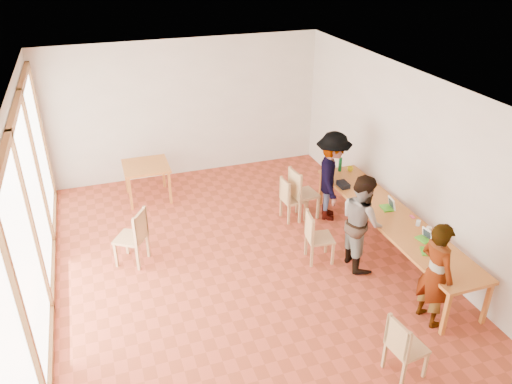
# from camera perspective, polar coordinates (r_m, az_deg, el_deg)

# --- Properties ---
(ground) EXTENTS (8.00, 8.00, 0.00)m
(ground) POSITION_cam_1_polar(r_m,az_deg,el_deg) (8.28, -1.56, -8.93)
(ground) COLOR #AC4129
(ground) RESTS_ON ground
(wall_back) EXTENTS (6.00, 0.10, 3.00)m
(wall_back) POSITION_cam_1_polar(r_m,az_deg,el_deg) (11.08, -8.01, 9.38)
(wall_back) COLOR beige
(wall_back) RESTS_ON ground
(wall_right) EXTENTS (0.10, 8.00, 3.00)m
(wall_right) POSITION_cam_1_polar(r_m,az_deg,el_deg) (8.75, 17.41, 3.25)
(wall_right) COLOR beige
(wall_right) RESTS_ON ground
(window_wall) EXTENTS (0.10, 8.00, 3.00)m
(window_wall) POSITION_cam_1_polar(r_m,az_deg,el_deg) (7.29, -24.52, -3.19)
(window_wall) COLOR white
(window_wall) RESTS_ON ground
(ceiling) EXTENTS (6.00, 8.00, 0.04)m
(ceiling) POSITION_cam_1_polar(r_m,az_deg,el_deg) (6.91, -1.88, 11.58)
(ceiling) COLOR white
(ceiling) RESTS_ON wall_back
(communal_table) EXTENTS (0.80, 4.00, 0.75)m
(communal_table) POSITION_cam_1_polar(r_m,az_deg,el_deg) (8.59, 15.22, -2.90)
(communal_table) COLOR #B66928
(communal_table) RESTS_ON ground
(side_table) EXTENTS (0.90, 0.90, 0.75)m
(side_table) POSITION_cam_1_polar(r_m,az_deg,el_deg) (10.33, -12.46, 2.62)
(side_table) COLOR #B66928
(side_table) RESTS_ON ground
(chair_near) EXTENTS (0.46, 0.46, 0.47)m
(chair_near) POSITION_cam_1_polar(r_m,az_deg,el_deg) (6.52, 16.40, -16.16)
(chair_near) COLOR tan
(chair_near) RESTS_ON ground
(chair_mid) EXTENTS (0.47, 0.47, 0.48)m
(chair_mid) POSITION_cam_1_polar(r_m,az_deg,el_deg) (8.26, 6.73, -4.61)
(chair_mid) COLOR tan
(chair_mid) RESTS_ON ground
(chair_far) EXTENTS (0.42, 0.42, 0.45)m
(chair_far) POSITION_cam_1_polar(r_m,az_deg,el_deg) (9.40, 3.80, -0.36)
(chair_far) COLOR tan
(chair_far) RESTS_ON ground
(chair_empty) EXTENTS (0.52, 0.52, 0.53)m
(chair_empty) POSITION_cam_1_polar(r_m,az_deg,el_deg) (9.45, 5.00, 0.39)
(chair_empty) COLOR tan
(chair_empty) RESTS_ON ground
(chair_spare) EXTENTS (0.63, 0.63, 0.52)m
(chair_spare) POSITION_cam_1_polar(r_m,az_deg,el_deg) (8.35, -13.61, -4.47)
(chair_spare) COLOR tan
(chair_spare) RESTS_ON ground
(person_near) EXTENTS (0.43, 0.61, 1.59)m
(person_near) POSITION_cam_1_polar(r_m,az_deg,el_deg) (7.30, 19.82, -8.80)
(person_near) COLOR gray
(person_near) RESTS_ON ground
(person_mid) EXTENTS (0.67, 0.83, 1.62)m
(person_mid) POSITION_cam_1_polar(r_m,az_deg,el_deg) (8.17, 11.95, -3.30)
(person_mid) COLOR gray
(person_mid) RESTS_ON ground
(person_far) EXTENTS (1.06, 1.29, 1.74)m
(person_far) POSITION_cam_1_polar(r_m,az_deg,el_deg) (9.41, 8.67, 1.77)
(person_far) COLOR gray
(person_far) RESTS_ON ground
(laptop_near) EXTENTS (0.26, 0.27, 0.19)m
(laptop_near) POSITION_cam_1_polar(r_m,az_deg,el_deg) (7.78, 19.22, -6.19)
(laptop_near) COLOR #43A31E
(laptop_near) RESTS_ON communal_table
(laptop_mid) EXTENTS (0.21, 0.24, 0.18)m
(laptop_mid) POSITION_cam_1_polar(r_m,az_deg,el_deg) (8.06, 18.78, -4.86)
(laptop_mid) COLOR #43A31E
(laptop_mid) RESTS_ON communal_table
(laptop_far) EXTENTS (0.23, 0.26, 0.20)m
(laptop_far) POSITION_cam_1_polar(r_m,az_deg,el_deg) (8.75, 14.97, -1.52)
(laptop_far) COLOR #43A31E
(laptop_far) RESTS_ON communal_table
(yellow_mug) EXTENTS (0.14, 0.14, 0.09)m
(yellow_mug) POSITION_cam_1_polar(r_m,az_deg,el_deg) (9.94, 10.72, 2.60)
(yellow_mug) COLOR yellow
(yellow_mug) RESTS_ON communal_table
(green_bottle) EXTENTS (0.07, 0.07, 0.28)m
(green_bottle) POSITION_cam_1_polar(r_m,az_deg,el_deg) (9.88, 9.60, 3.12)
(green_bottle) COLOR #147031
(green_bottle) RESTS_ON communal_table
(clear_glass) EXTENTS (0.07, 0.07, 0.09)m
(clear_glass) POSITION_cam_1_polar(r_m,az_deg,el_deg) (8.39, 18.05, -3.39)
(clear_glass) COLOR silver
(clear_glass) RESTS_ON communal_table
(condiment_cup) EXTENTS (0.08, 0.08, 0.06)m
(condiment_cup) POSITION_cam_1_polar(r_m,az_deg,el_deg) (8.32, 19.14, -3.98)
(condiment_cup) COLOR white
(condiment_cup) RESTS_ON communal_table
(pink_phone) EXTENTS (0.05, 0.10, 0.01)m
(pink_phone) POSITION_cam_1_polar(r_m,az_deg,el_deg) (8.62, 17.44, -2.72)
(pink_phone) COLOR #E14274
(pink_phone) RESTS_ON communal_table
(black_pouch) EXTENTS (0.16, 0.26, 0.09)m
(black_pouch) POSITION_cam_1_polar(r_m,az_deg,el_deg) (9.31, 9.95, 0.84)
(black_pouch) COLOR black
(black_pouch) RESTS_ON communal_table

